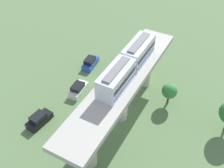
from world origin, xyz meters
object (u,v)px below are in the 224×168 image
parked_car_black (39,119)px  tree_far_corner (170,91)px  train (128,64)px  parked_car_blue (90,63)px  parked_car_white (78,89)px

parked_car_black → tree_far_corner: tree_far_corner is taller
train → parked_car_blue: size_ratio=3.10×
train → tree_far_corner: 9.79m
parked_car_blue → parked_car_black: 15.82m
parked_car_blue → parked_car_white: same height
parked_car_black → tree_far_corner: 20.76m
train → parked_car_white: 12.58m
train → parked_car_black: bearing=38.7°
tree_far_corner → train: bearing=42.4°
parked_car_white → parked_car_black: 8.63m
parked_car_white → tree_far_corner: tree_far_corner is taller
tree_far_corner → parked_car_white: bearing=18.4°
train → tree_far_corner: train is taller
parked_car_black → train: bearing=-134.6°
train → parked_car_white: size_ratio=3.13×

